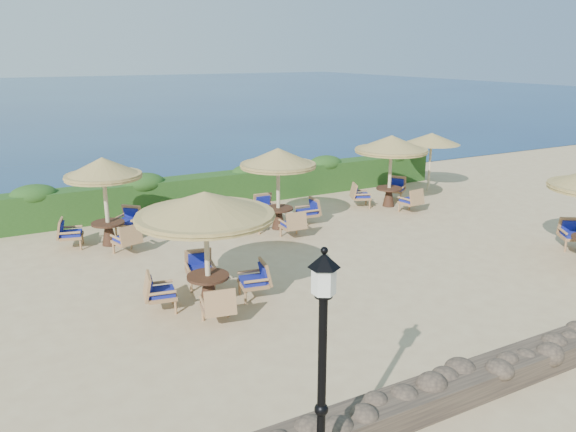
{
  "coord_description": "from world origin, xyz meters",
  "views": [
    {
      "loc": [
        -8.08,
        -12.0,
        5.56
      ],
      "look_at": [
        -1.2,
        0.78,
        1.3
      ],
      "focal_mm": 35.0,
      "sensor_mm": 36.0,
      "label": 1
    }
  ],
  "objects": [
    {
      "name": "cafe_set_0",
      "position": [
        -4.09,
        -0.78,
        1.89
      ],
      "size": [
        3.1,
        3.1,
        2.65
      ],
      "color": "beige",
      "rests_on": "ground"
    },
    {
      "name": "cafe_set_4",
      "position": [
        4.84,
        4.06,
        1.88
      ],
      "size": [
        2.77,
        2.77,
        2.65
      ],
      "color": "beige",
      "rests_on": "ground"
    },
    {
      "name": "lamp_post",
      "position": [
        -4.8,
        -6.8,
        1.55
      ],
      "size": [
        0.44,
        0.44,
        3.31
      ],
      "color": "black",
      "rests_on": "ground"
    },
    {
      "name": "cafe_set_3",
      "position": [
        -0.06,
        3.54,
        1.72
      ],
      "size": [
        2.83,
        2.83,
        2.65
      ],
      "color": "beige",
      "rests_on": "ground"
    },
    {
      "name": "ground",
      "position": [
        0.0,
        0.0,
        0.0
      ],
      "size": [
        120.0,
        120.0,
        0.0
      ],
      "primitive_type": "plane",
      "color": "tan",
      "rests_on": "ground"
    },
    {
      "name": "sea",
      "position": [
        0.0,
        70.0,
        0.0
      ],
      "size": [
        160.0,
        160.0,
        0.0
      ],
      "primitive_type": "plane",
      "color": "#0B2249",
      "rests_on": "ground"
    },
    {
      "name": "extra_parasol",
      "position": [
        7.8,
        5.2,
        2.17
      ],
      "size": [
        2.3,
        2.3,
        2.41
      ],
      "color": "beige",
      "rests_on": "ground"
    },
    {
      "name": "cafe_set_2",
      "position": [
        -5.25,
        4.51,
        1.74
      ],
      "size": [
        2.67,
        2.69,
        2.65
      ],
      "color": "beige",
      "rests_on": "ground"
    },
    {
      "name": "hedge",
      "position": [
        0.0,
        7.2,
        0.6
      ],
      "size": [
        18.0,
        0.9,
        1.2
      ],
      "primitive_type": "cube",
      "color": "#1B3D13",
      "rests_on": "ground"
    },
    {
      "name": "stone_wall",
      "position": [
        0.0,
        -6.2,
        0.22
      ],
      "size": [
        15.0,
        0.65,
        0.44
      ],
      "primitive_type": "cube",
      "color": "brown",
      "rests_on": "ground"
    }
  ]
}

